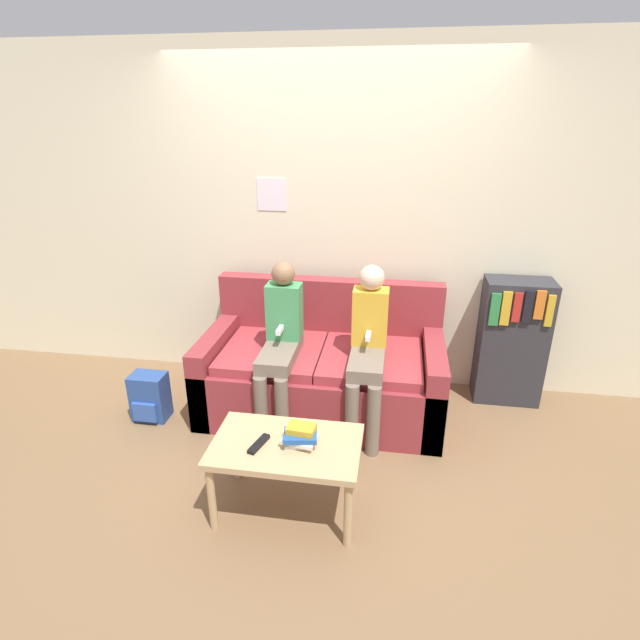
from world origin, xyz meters
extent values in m
plane|color=brown|center=(0.00, 0.00, 0.00)|extent=(10.00, 10.00, 0.00)
cube|color=beige|center=(0.00, 1.11, 1.30)|extent=(8.00, 0.06, 2.60)
cube|color=silver|center=(-0.48, 1.08, 1.51)|extent=(0.23, 0.00, 0.24)
cube|color=maroon|center=(0.00, 0.53, 0.22)|extent=(1.74, 0.90, 0.44)
cube|color=maroon|center=(0.00, 0.91, 0.68)|extent=(1.74, 0.14, 0.48)
cube|color=maroon|center=(-0.80, 0.53, 0.30)|extent=(0.14, 0.90, 0.60)
cube|color=maroon|center=(0.80, 0.53, 0.30)|extent=(0.14, 0.90, 0.60)
cube|color=#A1343A|center=(-0.36, 0.50, 0.47)|extent=(0.71, 0.74, 0.07)
cube|color=#A1343A|center=(0.36, 0.50, 0.47)|extent=(0.71, 0.74, 0.07)
cube|color=tan|center=(-0.03, -0.52, 0.43)|extent=(0.81, 0.50, 0.04)
cylinder|color=tan|center=(-0.40, -0.73, 0.20)|extent=(0.04, 0.04, 0.41)
cylinder|color=tan|center=(0.33, -0.73, 0.20)|extent=(0.04, 0.04, 0.41)
cylinder|color=tan|center=(-0.40, -0.31, 0.20)|extent=(0.04, 0.04, 0.41)
cylinder|color=tan|center=(0.33, -0.31, 0.20)|extent=(0.04, 0.04, 0.41)
cylinder|color=#756656|center=(-0.34, 0.05, 0.25)|extent=(0.09, 0.09, 0.51)
cylinder|color=#756656|center=(-0.20, 0.05, 0.25)|extent=(0.09, 0.09, 0.51)
cube|color=#756656|center=(-0.27, 0.34, 0.55)|extent=(0.23, 0.55, 0.09)
cube|color=#429356|center=(-0.27, 0.50, 0.80)|extent=(0.24, 0.16, 0.40)
sphere|color=#8C6647|center=(-0.27, 0.50, 1.07)|extent=(0.16, 0.16, 0.16)
cube|color=white|center=(-0.27, 0.35, 0.72)|extent=(0.03, 0.12, 0.03)
cylinder|color=#756656|center=(0.27, 0.05, 0.25)|extent=(0.09, 0.09, 0.51)
cylinder|color=#756656|center=(0.41, 0.05, 0.25)|extent=(0.09, 0.09, 0.51)
cube|color=#756656|center=(0.34, 0.34, 0.55)|extent=(0.23, 0.55, 0.09)
cube|color=gold|center=(0.34, 0.50, 0.79)|extent=(0.24, 0.16, 0.40)
sphere|color=beige|center=(0.34, 0.50, 1.07)|extent=(0.17, 0.17, 0.17)
cube|color=white|center=(0.34, 0.35, 0.72)|extent=(0.03, 0.12, 0.03)
cube|color=black|center=(-0.17, -0.56, 0.46)|extent=(0.09, 0.17, 0.02)
cube|color=silver|center=(0.04, -0.51, 0.46)|extent=(0.17, 0.13, 0.02)
cube|color=silver|center=(0.04, -0.52, 0.48)|extent=(0.20, 0.15, 0.02)
cube|color=#23519E|center=(0.05, -0.52, 0.50)|extent=(0.19, 0.15, 0.03)
cube|color=gold|center=(0.05, -0.51, 0.54)|extent=(0.16, 0.12, 0.04)
cube|color=#2D2D33|center=(1.39, 0.93, 0.49)|extent=(0.49, 0.28, 0.97)
cube|color=#2D8442|center=(1.21, 0.78, 0.79)|extent=(0.07, 0.02, 0.24)
cube|color=gold|center=(1.28, 0.78, 0.81)|extent=(0.06, 0.02, 0.25)
cube|color=red|center=(1.36, 0.78, 0.82)|extent=(0.06, 0.02, 0.22)
cube|color=black|center=(1.43, 0.78, 0.83)|extent=(0.06, 0.02, 0.24)
cube|color=orange|center=(1.50, 0.78, 0.85)|extent=(0.06, 0.02, 0.21)
cube|color=gold|center=(1.58, 0.78, 0.81)|extent=(0.05, 0.02, 0.23)
cube|color=#284789|center=(-1.22, 0.22, 0.18)|extent=(0.25, 0.17, 0.35)
cube|color=#3055A5|center=(-1.22, 0.12, 0.11)|extent=(0.17, 0.03, 0.14)
camera|label=1|loc=(0.50, -2.68, 2.09)|focal=28.00mm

